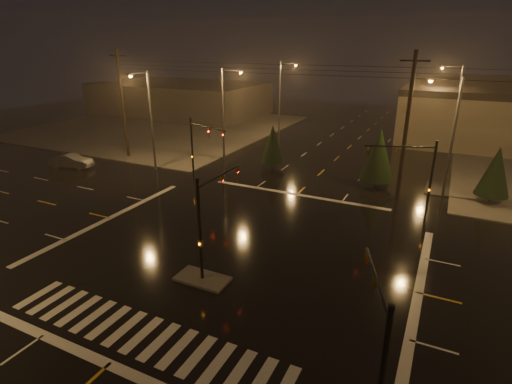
% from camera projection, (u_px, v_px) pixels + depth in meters
% --- Properties ---
extents(ground, '(140.00, 140.00, 0.00)m').
position_uv_depth(ground, '(237.00, 249.00, 25.72)').
color(ground, black).
rests_on(ground, ground).
extents(sidewalk_nw, '(36.00, 36.00, 0.12)m').
position_uv_depth(sidewalk_nw, '(162.00, 126.00, 63.30)').
color(sidewalk_nw, '#44423D').
rests_on(sidewalk_nw, ground).
extents(median_island, '(3.00, 1.60, 0.15)m').
position_uv_depth(median_island, '(202.00, 279.00, 22.33)').
color(median_island, '#44423D').
rests_on(median_island, ground).
extents(crosswalk, '(15.00, 2.60, 0.01)m').
position_uv_depth(crosswalk, '(142.00, 335.00, 18.15)').
color(crosswalk, beige).
rests_on(crosswalk, ground).
extents(stop_bar_near, '(16.00, 0.50, 0.01)m').
position_uv_depth(stop_bar_near, '(109.00, 364.00, 16.47)').
color(stop_bar_near, beige).
rests_on(stop_bar_near, ground).
extents(stop_bar_far, '(16.00, 0.50, 0.01)m').
position_uv_depth(stop_bar_far, '(297.00, 194.00, 34.97)').
color(stop_bar_far, beige).
rests_on(stop_bar_far, ground).
extents(commercial_block, '(30.00, 18.00, 5.60)m').
position_uv_depth(commercial_block, '(180.00, 98.00, 74.49)').
color(commercial_block, '#3C3735').
rests_on(commercial_block, ground).
extents(signal_mast_median, '(0.25, 4.59, 6.00)m').
position_uv_depth(signal_mast_median, '(209.00, 213.00, 21.82)').
color(signal_mast_median, black).
rests_on(signal_mast_median, ground).
extents(signal_mast_ne, '(4.84, 1.86, 6.00)m').
position_uv_depth(signal_mast_ne, '(417.00, 170.00, 29.01)').
color(signal_mast_ne, black).
rests_on(signal_mast_ne, ground).
extents(signal_mast_nw, '(4.84, 1.86, 6.00)m').
position_uv_depth(signal_mast_nw, '(199.00, 143.00, 36.83)').
color(signal_mast_nw, black).
rests_on(signal_mast_nw, ground).
extents(signal_mast_se, '(1.55, 3.87, 6.00)m').
position_uv_depth(signal_mast_se, '(377.00, 353.00, 12.01)').
color(signal_mast_se, black).
rests_on(signal_mast_se, ground).
extents(streetlight_1, '(2.77, 0.32, 10.00)m').
position_uv_depth(streetlight_1, '(225.00, 108.00, 43.44)').
color(streetlight_1, '#38383A').
rests_on(streetlight_1, ground).
extents(streetlight_2, '(2.77, 0.32, 10.00)m').
position_uv_depth(streetlight_2, '(282.00, 93.00, 56.90)').
color(streetlight_2, '#38383A').
rests_on(streetlight_2, ground).
extents(streetlight_3, '(2.77, 0.32, 10.00)m').
position_uv_depth(streetlight_3, '(450.00, 130.00, 32.54)').
color(streetlight_3, '#38383A').
rests_on(streetlight_3, ground).
extents(streetlight_4, '(2.77, 0.32, 10.00)m').
position_uv_depth(streetlight_4, '(455.00, 100.00, 49.37)').
color(streetlight_4, '#38383A').
rests_on(streetlight_4, ground).
extents(streetlight_5, '(0.32, 2.77, 10.00)m').
position_uv_depth(streetlight_5, '(149.00, 114.00, 39.69)').
color(streetlight_5, '#38383A').
rests_on(streetlight_5, ground).
extents(utility_pole_0, '(2.20, 0.32, 12.00)m').
position_uv_depth(utility_pole_0, '(123.00, 104.00, 44.42)').
color(utility_pole_0, black).
rests_on(utility_pole_0, ground).
extents(utility_pole_1, '(2.20, 0.32, 12.00)m').
position_uv_depth(utility_pole_1, '(406.00, 127.00, 32.06)').
color(utility_pole_1, black).
rests_on(utility_pole_1, ground).
extents(conifer_0, '(2.62, 2.62, 4.79)m').
position_uv_depth(conifer_0, '(496.00, 171.00, 32.21)').
color(conifer_0, black).
rests_on(conifer_0, ground).
extents(conifer_3, '(2.52, 2.52, 4.64)m').
position_uv_depth(conifer_3, '(273.00, 144.00, 41.23)').
color(conifer_3, black).
rests_on(conifer_3, ground).
extents(conifer_4, '(3.03, 3.03, 5.43)m').
position_uv_depth(conifer_4, '(379.00, 154.00, 35.91)').
color(conifer_4, black).
rests_on(conifer_4, ground).
extents(car_crossing, '(4.75, 2.76, 1.48)m').
position_uv_depth(car_crossing, '(71.00, 161.00, 42.32)').
color(car_crossing, '#505257').
rests_on(car_crossing, ground).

